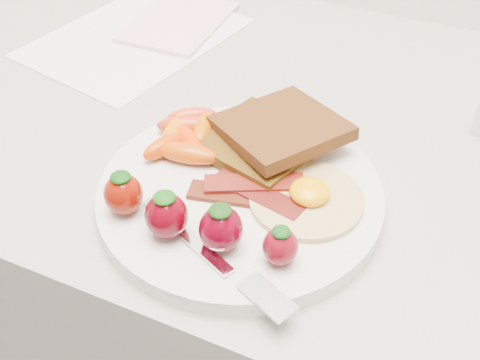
% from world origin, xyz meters
% --- Properties ---
extents(counter, '(2.00, 0.60, 0.90)m').
position_xyz_m(counter, '(0.00, 1.70, 0.45)').
color(counter, gray).
rests_on(counter, ground).
extents(plate, '(0.27, 0.27, 0.02)m').
position_xyz_m(plate, '(-0.01, 1.55, 0.91)').
color(plate, silver).
rests_on(plate, counter).
extents(toast_lower, '(0.13, 0.13, 0.01)m').
position_xyz_m(toast_lower, '(-0.01, 1.61, 0.93)').
color(toast_lower, black).
rests_on(toast_lower, plate).
extents(toast_upper, '(0.15, 0.15, 0.03)m').
position_xyz_m(toast_upper, '(0.00, 1.63, 0.94)').
color(toast_upper, black).
rests_on(toast_upper, toast_lower).
extents(fried_egg, '(0.12, 0.12, 0.02)m').
position_xyz_m(fried_egg, '(0.06, 1.56, 0.92)').
color(fried_egg, beige).
rests_on(fried_egg, plate).
extents(bacon_strips, '(0.11, 0.07, 0.01)m').
position_xyz_m(bacon_strips, '(0.01, 1.55, 0.92)').
color(bacon_strips, black).
rests_on(bacon_strips, plate).
extents(baby_carrots, '(0.09, 0.11, 0.02)m').
position_xyz_m(baby_carrots, '(-0.08, 1.59, 0.93)').
color(baby_carrots, red).
rests_on(baby_carrots, plate).
extents(strawberries, '(0.18, 0.05, 0.05)m').
position_xyz_m(strawberries, '(-0.02, 1.48, 0.94)').
color(strawberries, '#720F02').
rests_on(strawberries, plate).
extents(fork, '(0.17, 0.08, 0.00)m').
position_xyz_m(fork, '(0.02, 1.46, 0.92)').
color(fork, white).
rests_on(fork, plate).
extents(paper_sheet, '(0.26, 0.31, 0.00)m').
position_xyz_m(paper_sheet, '(-0.27, 1.79, 0.90)').
color(paper_sheet, white).
rests_on(paper_sheet, counter).
extents(notepad, '(0.12, 0.17, 0.01)m').
position_xyz_m(notepad, '(-0.23, 1.85, 0.91)').
color(notepad, '#F6B9C0').
rests_on(notepad, paper_sheet).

